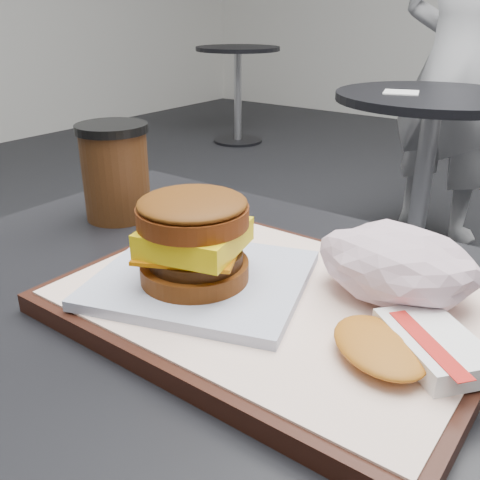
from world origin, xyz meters
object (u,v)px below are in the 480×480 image
object	(u,v)px
breakfast_sandwich	(196,248)
neighbor_table	(427,148)
hash_brown	(409,345)
serving_tray	(273,303)
customer_table	(228,466)
crumpled_wrapper	(398,264)
patron	(457,65)
coffee_cup	(115,169)

from	to	relation	value
breakfast_sandwich	neighbor_table	distance (m)	1.70
hash_brown	neighbor_table	xyz separation A→B (m)	(-0.51, 1.64, -0.25)
hash_brown	serving_tray	bearing A→B (deg)	171.46
hash_brown	breakfast_sandwich	bearing A→B (deg)	-176.78
customer_table	crumpled_wrapper	distance (m)	0.28
serving_tray	neighbor_table	distance (m)	1.68
breakfast_sandwich	neighbor_table	size ratio (longest dim) A/B	0.31
patron	coffee_cup	bearing A→B (deg)	109.61
coffee_cup	breakfast_sandwich	bearing A→B (deg)	-25.44
breakfast_sandwich	hash_brown	bearing A→B (deg)	3.22
coffee_cup	hash_brown	bearing A→B (deg)	-13.19
serving_tray	neighbor_table	world-z (taller)	serving_tray
crumpled_wrapper	patron	world-z (taller)	patron
serving_tray	breakfast_sandwich	size ratio (longest dim) A/B	1.62
serving_tray	neighbor_table	bearing A→B (deg)	103.23
coffee_cup	crumpled_wrapper	bearing A→B (deg)	-2.71
serving_tray	crumpled_wrapper	world-z (taller)	crumpled_wrapper
hash_brown	coffee_cup	world-z (taller)	coffee_cup
serving_tray	hash_brown	size ratio (longest dim) A/B	2.81
customer_table	coffee_cup	distance (m)	0.39
crumpled_wrapper	patron	size ratio (longest dim) A/B	0.09
crumpled_wrapper	neighbor_table	xyz separation A→B (m)	(-0.47, 1.56, -0.27)
neighbor_table	patron	distance (m)	0.63
breakfast_sandwich	crumpled_wrapper	size ratio (longest dim) A/B	1.65
breakfast_sandwich	patron	world-z (taller)	patron
neighbor_table	breakfast_sandwich	bearing A→B (deg)	-79.15
neighbor_table	patron	xyz separation A→B (m)	(-0.10, 0.57, 0.25)
serving_tray	breakfast_sandwich	bearing A→B (deg)	-154.09
serving_tray	hash_brown	xyz separation A→B (m)	(0.13, -0.02, 0.02)
hash_brown	patron	xyz separation A→B (m)	(-0.62, 2.21, -0.00)
breakfast_sandwich	coffee_cup	xyz separation A→B (m)	(-0.24, 0.11, 0.01)
serving_tray	crumpled_wrapper	size ratio (longest dim) A/B	2.68
crumpled_wrapper	serving_tray	bearing A→B (deg)	-144.51
serving_tray	coffee_cup	world-z (taller)	coffee_cup
serving_tray	patron	xyz separation A→B (m)	(-0.48, 2.19, 0.02)
coffee_cup	neighbor_table	xyz separation A→B (m)	(-0.08, 1.54, -0.29)
customer_table	breakfast_sandwich	world-z (taller)	breakfast_sandwich
crumpled_wrapper	neighbor_table	bearing A→B (deg)	106.82
serving_tray	patron	size ratio (longest dim) A/B	0.24
serving_tray	coffee_cup	xyz separation A→B (m)	(-0.30, 0.08, 0.06)
neighbor_table	serving_tray	bearing A→B (deg)	-76.77
customer_table	serving_tray	xyz separation A→B (m)	(0.03, 0.03, 0.20)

